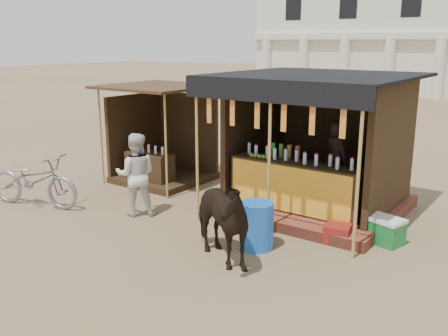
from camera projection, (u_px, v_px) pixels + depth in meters
ground at (168, 251)px, 8.31m from camera, size 120.00×120.00×0.00m
main_stall at (315, 162)px, 10.12m from camera, size 3.60×3.61×2.78m
secondary_stall at (159, 146)px, 12.43m from camera, size 2.40×2.40×2.38m
cow at (216, 219)px, 7.76m from camera, size 1.85×1.39×1.42m
motorbike at (34, 181)px, 10.46m from camera, size 2.24×1.31×1.11m
bystander at (136, 175)px, 9.87m from camera, size 1.02×1.00×1.66m
blue_barrel at (257, 225)px, 8.35m from camera, size 0.70×0.70×0.80m
red_crate at (338, 234)px, 8.63m from camera, size 0.50×0.49×0.32m
cooler at (384, 230)px, 8.60m from camera, size 0.73×0.59×0.46m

